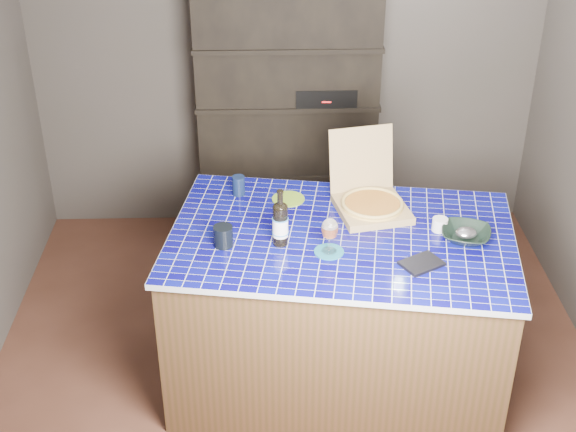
{
  "coord_description": "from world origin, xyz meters",
  "views": [
    {
      "loc": [
        -0.15,
        -3.53,
        3.12
      ],
      "look_at": [
        -0.04,
        0.0,
        1.03
      ],
      "focal_mm": 50.0,
      "sensor_mm": 36.0,
      "label": 1
    }
  ],
  "objects_px": {
    "kitchen_island": "(339,310)",
    "mead_bottle": "(280,223)",
    "bowl": "(466,235)",
    "pizza_box": "(371,201)",
    "dvd_case": "(422,263)",
    "wine_glass": "(330,229)"
  },
  "relations": [
    {
      "from": "wine_glass",
      "to": "dvd_case",
      "type": "bearing_deg",
      "value": -15.77
    },
    {
      "from": "wine_glass",
      "to": "bowl",
      "type": "distance_m",
      "value": 0.71
    },
    {
      "from": "kitchen_island",
      "to": "bowl",
      "type": "height_order",
      "value": "bowl"
    },
    {
      "from": "dvd_case",
      "to": "bowl",
      "type": "distance_m",
      "value": 0.34
    },
    {
      "from": "kitchen_island",
      "to": "bowl",
      "type": "relative_size",
      "value": 7.78
    },
    {
      "from": "mead_bottle",
      "to": "wine_glass",
      "type": "xyz_separation_m",
      "value": [
        0.24,
        -0.09,
        0.01
      ]
    },
    {
      "from": "pizza_box",
      "to": "mead_bottle",
      "type": "bearing_deg",
      "value": -158.76
    },
    {
      "from": "mead_bottle",
      "to": "pizza_box",
      "type": "bearing_deg",
      "value": 33.01
    },
    {
      "from": "kitchen_island",
      "to": "bowl",
      "type": "xyz_separation_m",
      "value": [
        0.62,
        -0.07,
        0.51
      ]
    },
    {
      "from": "mead_bottle",
      "to": "wine_glass",
      "type": "relative_size",
      "value": 1.64
    },
    {
      "from": "kitchen_island",
      "to": "mead_bottle",
      "type": "xyz_separation_m",
      "value": [
        -0.32,
        -0.08,
        0.6
      ]
    },
    {
      "from": "pizza_box",
      "to": "bowl",
      "type": "bearing_deg",
      "value": -46.56
    },
    {
      "from": "pizza_box",
      "to": "wine_glass",
      "type": "xyz_separation_m",
      "value": [
        -0.25,
        -0.4,
        0.08
      ]
    },
    {
      "from": "mead_bottle",
      "to": "bowl",
      "type": "xyz_separation_m",
      "value": [
        0.94,
        0.01,
        -0.09
      ]
    },
    {
      "from": "pizza_box",
      "to": "wine_glass",
      "type": "bearing_deg",
      "value": -133.75
    },
    {
      "from": "pizza_box",
      "to": "mead_bottle",
      "type": "height_order",
      "value": "pizza_box"
    },
    {
      "from": "pizza_box",
      "to": "dvd_case",
      "type": "height_order",
      "value": "pizza_box"
    },
    {
      "from": "mead_bottle",
      "to": "wine_glass",
      "type": "height_order",
      "value": "mead_bottle"
    },
    {
      "from": "kitchen_island",
      "to": "mead_bottle",
      "type": "bearing_deg",
      "value": -157.47
    },
    {
      "from": "mead_bottle",
      "to": "kitchen_island",
      "type": "bearing_deg",
      "value": 13.49
    },
    {
      "from": "pizza_box",
      "to": "mead_bottle",
      "type": "relative_size",
      "value": 1.64
    },
    {
      "from": "kitchen_island",
      "to": "pizza_box",
      "type": "xyz_separation_m",
      "value": [
        0.18,
        0.24,
        0.54
      ]
    }
  ]
}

